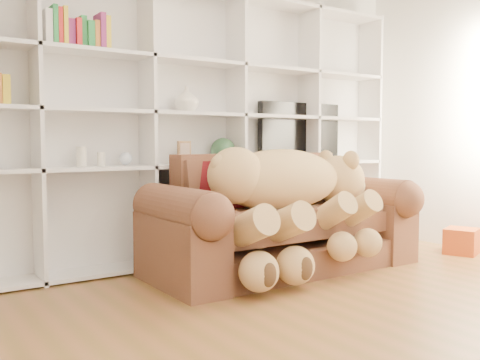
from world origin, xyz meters
TOP-DOWN VIEW (x-y plane):
  - floor at (0.00, 0.00)m, footprint 5.00×5.00m
  - wall_back at (0.00, 2.50)m, footprint 5.00×0.02m
  - bookshelf at (-0.24, 2.36)m, footprint 4.43×0.35m
  - sofa at (0.47, 1.66)m, footprint 2.27×0.98m
  - teddy_bear at (0.39, 1.47)m, footprint 1.67×0.92m
  - throw_pillow at (-0.06, 1.82)m, footprint 0.46×0.35m
  - gift_box at (2.25, 1.16)m, footprint 0.38×0.37m
  - tv at (1.25, 2.35)m, footprint 0.99×0.18m
  - picture_frame at (-0.10, 2.30)m, footprint 0.15×0.07m
  - green_vase at (0.30, 2.30)m, footprint 0.23×0.23m
  - figurine_tall at (-0.99, 2.30)m, footprint 0.08×0.08m
  - figurine_short at (-0.84, 2.30)m, footprint 0.08×0.08m
  - snow_globe at (-0.63, 2.30)m, footprint 0.10×0.10m
  - shelf_vase at (-0.07, 2.30)m, footprint 0.23×0.23m

SIDE VIEW (x-z plane):
  - floor at x=0.00m, z-range 0.00..0.00m
  - gift_box at x=2.25m, z-range 0.00..0.24m
  - sofa at x=0.47m, z-range -0.12..0.84m
  - teddy_bear at x=0.39m, z-range 0.18..1.15m
  - throw_pillow at x=-0.06m, z-range 0.48..0.91m
  - figurine_short at x=-0.84m, z-range 0.86..0.98m
  - snow_globe at x=-0.63m, z-range 0.87..0.97m
  - figurine_tall at x=-0.99m, z-range 0.86..1.02m
  - picture_frame at x=-0.10m, z-range 0.87..1.07m
  - green_vase at x=0.30m, z-range 0.86..1.09m
  - tv at x=1.25m, z-range 0.86..1.45m
  - bookshelf at x=-0.24m, z-range 0.11..2.51m
  - wall_back at x=0.00m, z-range 0.00..2.70m
  - shelf_vase at x=-0.07m, z-range 1.31..1.53m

